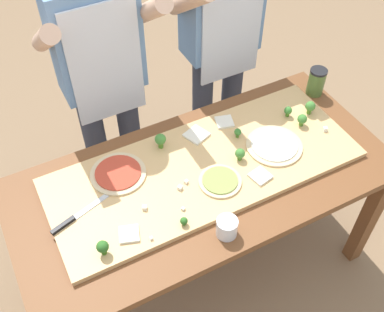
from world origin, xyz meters
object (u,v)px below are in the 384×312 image
at_px(broccoli_floret_center_left, 184,221).
at_px(broccoli_floret_front_right, 238,132).
at_px(pizza_slice_far_left, 196,135).
at_px(broccoli_floret_center_right, 103,247).
at_px(cheese_crumble_f, 183,209).
at_px(cook_right, 221,34).
at_px(prep_table, 203,190).
at_px(cheese_crumble_e, 145,208).
at_px(pizza_whole_tomato_red, 118,173).
at_px(broccoli_floret_front_left, 302,119).
at_px(cheese_crumble_d, 180,188).
at_px(broccoli_floret_front_mid, 160,140).
at_px(cheese_crumble_c, 325,129).
at_px(pizza_whole_pesto_green, 220,181).
at_px(cook_left, 102,70).
at_px(cheese_crumble_a, 186,182).
at_px(broccoli_floret_back_left, 288,111).
at_px(broccoli_floret_back_right, 240,154).
at_px(sauce_jar, 316,82).
at_px(pizza_slice_center, 224,122).
at_px(pizza_slice_near_right, 260,176).
at_px(chefs_knife, 72,219).
at_px(pizza_whole_white_garlic, 274,145).
at_px(pizza_slice_near_left, 129,234).
at_px(broccoli_floret_back_mid, 310,107).
at_px(flour_cup, 227,228).
at_px(cheese_crumble_b, 151,238).

distance_m(broccoli_floret_center_left, broccoli_floret_front_right, 0.55).
distance_m(pizza_slice_far_left, broccoli_floret_center_right, 0.73).
xyz_separation_m(broccoli_floret_center_left, cheese_crumble_f, (0.03, 0.07, -0.02)).
distance_m(broccoli_floret_center_right, cook_right, 1.30).
height_order(prep_table, cheese_crumble_e, cheese_crumble_e).
bearing_deg(cheese_crumble_f, pizza_whole_tomato_red, 118.92).
distance_m(broccoli_floret_center_left, broccoli_floret_front_left, 0.80).
bearing_deg(cheese_crumble_d, broccoli_floret_front_mid, 82.92).
relative_size(cheese_crumble_c, cheese_crumble_f, 1.52).
relative_size(pizza_whole_pesto_green, broccoli_floret_center_right, 2.71).
bearing_deg(cook_right, cook_left, 180.00).
xyz_separation_m(pizza_whole_tomato_red, cheese_crumble_a, (0.24, -0.18, 0.00)).
height_order(broccoli_floret_back_left, broccoli_floret_back_right, broccoli_floret_back_right).
bearing_deg(sauce_jar, broccoli_floret_front_right, -168.12).
height_order(broccoli_floret_center_left, broccoli_floret_center_right, broccoli_floret_center_right).
bearing_deg(broccoli_floret_back_right, pizza_slice_center, 75.90).
bearing_deg(cook_right, pizza_slice_near_right, -107.53).
distance_m(pizza_slice_far_left, cook_right, 0.61).
bearing_deg(chefs_knife, cheese_crumble_f, -21.17).
height_order(pizza_whole_white_garlic, cook_left, cook_left).
bearing_deg(prep_table, pizza_whole_white_garlic, -1.94).
relative_size(pizza_whole_tomato_red, broccoli_floret_center_left, 6.29).
bearing_deg(broccoli_floret_front_right, cheese_crumble_e, -161.96).
distance_m(cheese_crumble_a, cheese_crumble_f, 0.14).
distance_m(pizza_slice_center, broccoli_floret_back_right, 0.25).
relative_size(pizza_slice_near_left, broccoli_floret_back_left, 1.41).
height_order(pizza_slice_far_left, broccoli_floret_back_mid, broccoli_floret_back_mid).
distance_m(cheese_crumble_f, sauce_jar, 1.03).
bearing_deg(pizza_slice_near_left, pizza_whole_white_garlic, 9.82).
bearing_deg(sauce_jar, flour_cup, -147.67).
distance_m(pizza_whole_tomato_red, pizza_slice_far_left, 0.42).
bearing_deg(broccoli_floret_back_mid, cheese_crumble_c, -93.00).
bearing_deg(broccoli_floret_front_right, cheese_crumble_d, -157.90).
xyz_separation_m(pizza_whole_pesto_green, cook_right, (0.42, 0.73, 0.19)).
xyz_separation_m(flour_cup, cook_right, (0.52, 0.96, 0.18)).
distance_m(pizza_whole_white_garlic, broccoli_floret_back_right, 0.19).
bearing_deg(broccoli_floret_center_left, chefs_knife, 149.71).
distance_m(broccoli_floret_back_right, cook_left, 0.78).
distance_m(pizza_slice_near_left, cheese_crumble_f, 0.24).
xyz_separation_m(pizza_whole_pesto_green, pizza_slice_near_right, (0.17, -0.06, -0.00)).
bearing_deg(broccoli_floret_back_left, pizza_slice_far_left, 169.52).
bearing_deg(pizza_slice_far_left, broccoli_floret_back_left, -10.48).
bearing_deg(cheese_crumble_b, broccoli_floret_back_mid, 17.00).
distance_m(pizza_whole_tomato_red, cheese_crumble_d, 0.29).
bearing_deg(cook_left, cook_right, 0.00).
bearing_deg(pizza_whole_tomato_red, cheese_crumble_f, -61.08).
relative_size(pizza_slice_center, pizza_slice_far_left, 0.86).
distance_m(broccoli_floret_center_left, cheese_crumble_b, 0.15).
distance_m(broccoli_floret_back_right, flour_cup, 0.39).
distance_m(cheese_crumble_b, cheese_crumble_f, 0.19).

